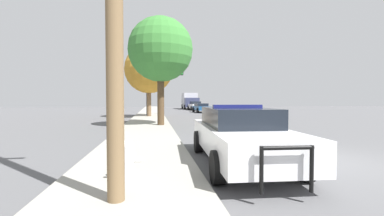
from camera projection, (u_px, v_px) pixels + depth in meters
The scene contains 10 objects.
ground_plane at pixel (318, 161), 7.33m from camera, with size 110.00×110.00×0.00m, color #565659.
sidewalk_left at pixel (137, 165), 6.58m from camera, with size 3.00×110.00×0.13m.
police_car at pixel (239, 134), 7.05m from camera, with size 2.33×5.50×1.61m.
fire_hydrant at pixel (128, 158), 5.19m from camera, with size 0.59×0.26×0.81m.
traffic_light at pixel (162, 80), 26.58m from camera, with size 3.84×0.35×5.23m.
car_background_oncoming at pixel (201, 107), 35.02m from camera, with size 2.09×4.57×1.24m.
car_background_distant at pixel (195, 106), 42.43m from camera, with size 2.14×4.09×1.46m.
box_truck at pixel (190, 101), 47.61m from camera, with size 2.74×7.02×2.96m.
tree_sidewalk_near at pixel (161, 50), 16.31m from camera, with size 4.12×4.12×6.88m.
tree_sidewalk_mid at pixel (149, 69), 24.99m from camera, with size 4.71×4.71×6.95m.
Camera 1 is at (-4.65, -6.66, 1.75)m, focal length 24.00 mm.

